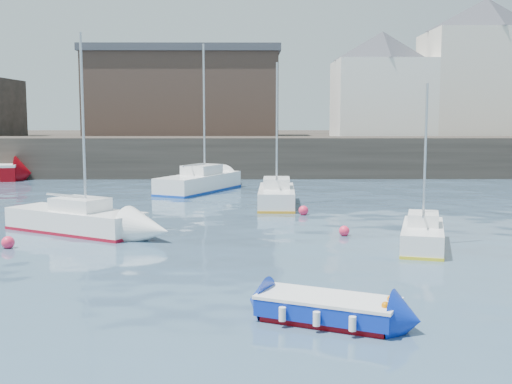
{
  "coord_description": "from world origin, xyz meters",
  "views": [
    {
      "loc": [
        -0.19,
        -14.04,
        4.58
      ],
      "look_at": [
        0.0,
        12.0,
        1.5
      ],
      "focal_mm": 45.0,
      "sensor_mm": 36.0,
      "label": 1
    }
  ],
  "objects_px": {
    "blue_dinghy": "(328,308)",
    "sailboat_b": "(76,220)",
    "sailboat_h": "(199,182)",
    "buoy_mid": "(344,236)",
    "buoy_far": "(303,215)",
    "sailboat_f": "(276,196)",
    "sailboat_c": "(423,235)",
    "buoy_near": "(8,248)"
  },
  "relations": [
    {
      "from": "blue_dinghy",
      "to": "sailboat_b",
      "type": "xyz_separation_m",
      "value": [
        -8.67,
        11.31,
        0.17
      ]
    },
    {
      "from": "blue_dinghy",
      "to": "sailboat_h",
      "type": "height_order",
      "value": "sailboat_h"
    },
    {
      "from": "buoy_mid",
      "to": "buoy_far",
      "type": "xyz_separation_m",
      "value": [
        -1.15,
        5.26,
        0.0
      ]
    },
    {
      "from": "sailboat_f",
      "to": "sailboat_h",
      "type": "distance_m",
      "value": 7.74
    },
    {
      "from": "blue_dinghy",
      "to": "sailboat_f",
      "type": "bearing_deg",
      "value": 91.22
    },
    {
      "from": "buoy_mid",
      "to": "sailboat_h",
      "type": "bearing_deg",
      "value": 114.69
    },
    {
      "from": "sailboat_c",
      "to": "sailboat_f",
      "type": "xyz_separation_m",
      "value": [
        -4.73,
        10.64,
        0.08
      ]
    },
    {
      "from": "sailboat_b",
      "to": "sailboat_h",
      "type": "bearing_deg",
      "value": 74.77
    },
    {
      "from": "sailboat_b",
      "to": "buoy_near",
      "type": "relative_size",
      "value": 17.3
    },
    {
      "from": "sailboat_f",
      "to": "sailboat_h",
      "type": "bearing_deg",
      "value": 125.39
    },
    {
      "from": "blue_dinghy",
      "to": "buoy_near",
      "type": "distance_m",
      "value": 13.1
    },
    {
      "from": "sailboat_f",
      "to": "sailboat_b",
      "type": "bearing_deg",
      "value": -137.44
    },
    {
      "from": "sailboat_h",
      "to": "buoy_near",
      "type": "distance_m",
      "value": 17.84
    },
    {
      "from": "buoy_near",
      "to": "buoy_mid",
      "type": "xyz_separation_m",
      "value": [
        12.09,
        2.28,
        0.0
      ]
    },
    {
      "from": "sailboat_f",
      "to": "buoy_near",
      "type": "distance_m",
      "value": 14.52
    },
    {
      "from": "buoy_near",
      "to": "buoy_far",
      "type": "relative_size",
      "value": 0.99
    },
    {
      "from": "sailboat_b",
      "to": "sailboat_f",
      "type": "distance_m",
      "value": 11.23
    },
    {
      "from": "blue_dinghy",
      "to": "sailboat_c",
      "type": "bearing_deg",
      "value": 62.37
    },
    {
      "from": "sailboat_b",
      "to": "sailboat_f",
      "type": "xyz_separation_m",
      "value": [
        8.27,
        7.6,
        0.01
      ]
    },
    {
      "from": "buoy_near",
      "to": "buoy_mid",
      "type": "bearing_deg",
      "value": 10.7
    },
    {
      "from": "sailboat_b",
      "to": "sailboat_f",
      "type": "height_order",
      "value": "sailboat_b"
    },
    {
      "from": "buoy_mid",
      "to": "buoy_far",
      "type": "height_order",
      "value": "buoy_far"
    },
    {
      "from": "blue_dinghy",
      "to": "buoy_mid",
      "type": "relative_size",
      "value": 8.33
    },
    {
      "from": "sailboat_c",
      "to": "sailboat_b",
      "type": "bearing_deg",
      "value": 166.83
    },
    {
      "from": "sailboat_c",
      "to": "buoy_far",
      "type": "bearing_deg",
      "value": 115.61
    },
    {
      "from": "sailboat_c",
      "to": "buoy_mid",
      "type": "bearing_deg",
      "value": 137.71
    },
    {
      "from": "sailboat_f",
      "to": "sailboat_h",
      "type": "height_order",
      "value": "sailboat_h"
    },
    {
      "from": "blue_dinghy",
      "to": "sailboat_c",
      "type": "distance_m",
      "value": 9.33
    },
    {
      "from": "buoy_far",
      "to": "sailboat_c",
      "type": "bearing_deg",
      "value": -64.39
    },
    {
      "from": "blue_dinghy",
      "to": "sailboat_h",
      "type": "distance_m",
      "value": 25.69
    },
    {
      "from": "blue_dinghy",
      "to": "sailboat_h",
      "type": "relative_size",
      "value": 0.38
    },
    {
      "from": "sailboat_f",
      "to": "buoy_mid",
      "type": "relative_size",
      "value": 18.0
    },
    {
      "from": "blue_dinghy",
      "to": "sailboat_b",
      "type": "height_order",
      "value": "sailboat_b"
    },
    {
      "from": "sailboat_b",
      "to": "sailboat_c",
      "type": "relative_size",
      "value": 1.35
    },
    {
      "from": "buoy_far",
      "to": "blue_dinghy",
      "type": "bearing_deg",
      "value": -92.68
    },
    {
      "from": "sailboat_f",
      "to": "buoy_far",
      "type": "xyz_separation_m",
      "value": [
        1.14,
        -3.15,
        -0.52
      ]
    },
    {
      "from": "sailboat_c",
      "to": "buoy_far",
      "type": "distance_m",
      "value": 8.31
    },
    {
      "from": "blue_dinghy",
      "to": "buoy_mid",
      "type": "distance_m",
      "value": 10.66
    },
    {
      "from": "sailboat_c",
      "to": "buoy_near",
      "type": "relative_size",
      "value": 12.77
    },
    {
      "from": "buoy_mid",
      "to": "buoy_far",
      "type": "distance_m",
      "value": 5.39
    },
    {
      "from": "blue_dinghy",
      "to": "buoy_far",
      "type": "bearing_deg",
      "value": 87.32
    },
    {
      "from": "sailboat_f",
      "to": "buoy_near",
      "type": "xyz_separation_m",
      "value": [
        -9.8,
        -10.7,
        -0.52
      ]
    }
  ]
}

